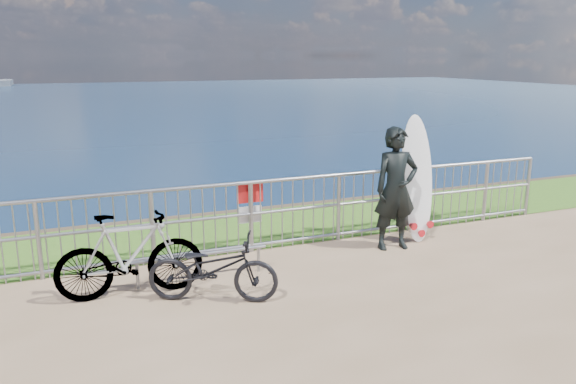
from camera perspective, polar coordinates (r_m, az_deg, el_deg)
name	(u,v)px	position (r m, az deg, el deg)	size (l,w,h in m)	color
grass_strip	(259,228)	(9.94, -2.96, -3.62)	(120.00, 120.00, 0.00)	#32611A
railing	(282,212)	(8.79, -0.59, -2.05)	(10.06, 0.10, 1.13)	gray
surfer	(396,189)	(8.83, 10.90, 0.31)	(0.70, 0.46, 1.92)	black
surfboard	(417,183)	(9.34, 12.97, 0.87)	(0.61, 0.56, 2.06)	white
bicycle_near	(213,269)	(7.00, -7.65, -7.72)	(0.56, 1.61, 0.85)	black
bicycle_far	(130,255)	(7.31, -15.78, -6.17)	(0.51, 1.82, 1.09)	black
bike_rack	(200,257)	(7.69, -8.93, -6.58)	(1.86, 0.05, 0.39)	gray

